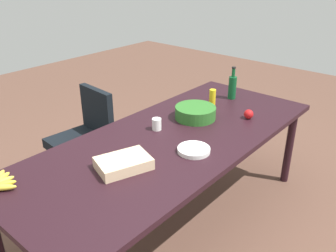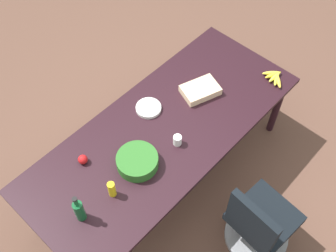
{
  "view_description": "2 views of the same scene",
  "coord_description": "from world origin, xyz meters",
  "px_view_note": "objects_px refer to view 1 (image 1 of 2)",
  "views": [
    {
      "loc": [
        -1.77,
        -1.47,
        1.95
      ],
      "look_at": [
        0.05,
        0.08,
        0.83
      ],
      "focal_mm": 38.26,
      "sensor_mm": 36.0,
      "label": 1
    },
    {
      "loc": [
        1.43,
        1.37,
        3.56
      ],
      "look_at": [
        -0.04,
        0.01,
        0.81
      ],
      "focal_mm": 43.91,
      "sensor_mm": 36.0,
      "label": 2
    }
  ],
  "objects_px": {
    "mustard_bottle": "(212,98)",
    "office_chair": "(85,148)",
    "conference_table": "(172,145)",
    "wine_bottle": "(232,87)",
    "apple_red": "(249,114)",
    "banana_bunch": "(0,183)",
    "paper_cup": "(157,124)",
    "paper_plate_stack": "(194,150)",
    "sheet_cake": "(124,163)",
    "salad_bowl": "(195,113)"
  },
  "relations": [
    {
      "from": "apple_red",
      "to": "banana_bunch",
      "type": "relative_size",
      "value": 0.31
    },
    {
      "from": "mustard_bottle",
      "to": "office_chair",
      "type": "bearing_deg",
      "value": 129.43
    },
    {
      "from": "conference_table",
      "to": "wine_bottle",
      "type": "xyz_separation_m",
      "value": [
        0.97,
        0.09,
        0.18
      ]
    },
    {
      "from": "office_chair",
      "to": "paper_plate_stack",
      "type": "height_order",
      "value": "office_chair"
    },
    {
      "from": "salad_bowl",
      "to": "banana_bunch",
      "type": "xyz_separation_m",
      "value": [
        -1.49,
        0.27,
        -0.02
      ]
    },
    {
      "from": "conference_table",
      "to": "office_chair",
      "type": "xyz_separation_m",
      "value": [
        -0.05,
        1.02,
        -0.37
      ]
    },
    {
      "from": "conference_table",
      "to": "office_chair",
      "type": "bearing_deg",
      "value": 92.79
    },
    {
      "from": "office_chair",
      "to": "paper_plate_stack",
      "type": "distance_m",
      "value": 1.34
    },
    {
      "from": "conference_table",
      "to": "paper_cup",
      "type": "height_order",
      "value": "paper_cup"
    },
    {
      "from": "office_chair",
      "to": "apple_red",
      "type": "height_order",
      "value": "office_chair"
    },
    {
      "from": "paper_plate_stack",
      "to": "paper_cup",
      "type": "distance_m",
      "value": 0.43
    },
    {
      "from": "mustard_bottle",
      "to": "wine_bottle",
      "type": "xyz_separation_m",
      "value": [
        0.28,
        -0.03,
        0.04
      ]
    },
    {
      "from": "apple_red",
      "to": "banana_bunch",
      "type": "bearing_deg",
      "value": 161.15
    },
    {
      "from": "office_chair",
      "to": "banana_bunch",
      "type": "distance_m",
      "value": 1.33
    },
    {
      "from": "apple_red",
      "to": "mustard_bottle",
      "type": "height_order",
      "value": "mustard_bottle"
    },
    {
      "from": "salad_bowl",
      "to": "paper_cup",
      "type": "bearing_deg",
      "value": 165.27
    },
    {
      "from": "office_chair",
      "to": "apple_red",
      "type": "distance_m",
      "value": 1.53
    },
    {
      "from": "office_chair",
      "to": "paper_plate_stack",
      "type": "xyz_separation_m",
      "value": [
        -0.02,
        -1.27,
        0.45
      ]
    },
    {
      "from": "sheet_cake",
      "to": "mustard_bottle",
      "type": "bearing_deg",
      "value": 7.72
    },
    {
      "from": "office_chair",
      "to": "mustard_bottle",
      "type": "distance_m",
      "value": 1.27
    },
    {
      "from": "conference_table",
      "to": "banana_bunch",
      "type": "xyz_separation_m",
      "value": [
        -1.1,
        0.35,
        0.09
      ]
    },
    {
      "from": "conference_table",
      "to": "apple_red",
      "type": "relative_size",
      "value": 33.29
    },
    {
      "from": "salad_bowl",
      "to": "sheet_cake",
      "type": "bearing_deg",
      "value": -172.47
    },
    {
      "from": "salad_bowl",
      "to": "conference_table",
      "type": "bearing_deg",
      "value": -168.48
    },
    {
      "from": "conference_table",
      "to": "salad_bowl",
      "type": "xyz_separation_m",
      "value": [
        0.38,
        0.08,
        0.12
      ]
    },
    {
      "from": "apple_red",
      "to": "sheet_cake",
      "type": "xyz_separation_m",
      "value": [
        -1.17,
        0.21,
        -0.0
      ]
    },
    {
      "from": "mustard_bottle",
      "to": "wine_bottle",
      "type": "relative_size",
      "value": 0.51
    },
    {
      "from": "wine_bottle",
      "to": "paper_plate_stack",
      "type": "relative_size",
      "value": 1.35
    },
    {
      "from": "wine_bottle",
      "to": "apple_red",
      "type": "bearing_deg",
      "value": -131.75
    },
    {
      "from": "apple_red",
      "to": "wine_bottle",
      "type": "bearing_deg",
      "value": 48.25
    },
    {
      "from": "wine_bottle",
      "to": "banana_bunch",
      "type": "bearing_deg",
      "value": 172.95
    },
    {
      "from": "banana_bunch",
      "to": "paper_cup",
      "type": "xyz_separation_m",
      "value": [
        1.13,
        -0.18,
        0.02
      ]
    },
    {
      "from": "banana_bunch",
      "to": "paper_plate_stack",
      "type": "distance_m",
      "value": 1.19
    },
    {
      "from": "sheet_cake",
      "to": "paper_cup",
      "type": "bearing_deg",
      "value": 21.58
    },
    {
      "from": "apple_red",
      "to": "sheet_cake",
      "type": "bearing_deg",
      "value": 169.81
    },
    {
      "from": "office_chair",
      "to": "wine_bottle",
      "type": "distance_m",
      "value": 1.48
    },
    {
      "from": "paper_plate_stack",
      "to": "paper_cup",
      "type": "relative_size",
      "value": 2.44
    },
    {
      "from": "conference_table",
      "to": "mustard_bottle",
      "type": "relative_size",
      "value": 16.61
    },
    {
      "from": "sheet_cake",
      "to": "apple_red",
      "type": "bearing_deg",
      "value": -10.19
    },
    {
      "from": "office_chair",
      "to": "apple_red",
      "type": "bearing_deg",
      "value": -60.93
    },
    {
      "from": "wine_bottle",
      "to": "paper_cup",
      "type": "bearing_deg",
      "value": 175.21
    },
    {
      "from": "mustard_bottle",
      "to": "salad_bowl",
      "type": "relative_size",
      "value": 0.47
    },
    {
      "from": "apple_red",
      "to": "paper_cup",
      "type": "distance_m",
      "value": 0.76
    },
    {
      "from": "office_chair",
      "to": "banana_bunch",
      "type": "bearing_deg",
      "value": -147.53
    },
    {
      "from": "salad_bowl",
      "to": "sheet_cake",
      "type": "relative_size",
      "value": 1.02
    },
    {
      "from": "conference_table",
      "to": "salad_bowl",
      "type": "bearing_deg",
      "value": 11.52
    },
    {
      "from": "paper_plate_stack",
      "to": "mustard_bottle",
      "type": "bearing_deg",
      "value": 25.94
    },
    {
      "from": "conference_table",
      "to": "banana_bunch",
      "type": "relative_size",
      "value": 10.35
    },
    {
      "from": "apple_red",
      "to": "wine_bottle",
      "type": "xyz_separation_m",
      "value": [
        0.31,
        0.35,
        0.08
      ]
    },
    {
      "from": "wine_bottle",
      "to": "paper_cup",
      "type": "height_order",
      "value": "wine_bottle"
    }
  ]
}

